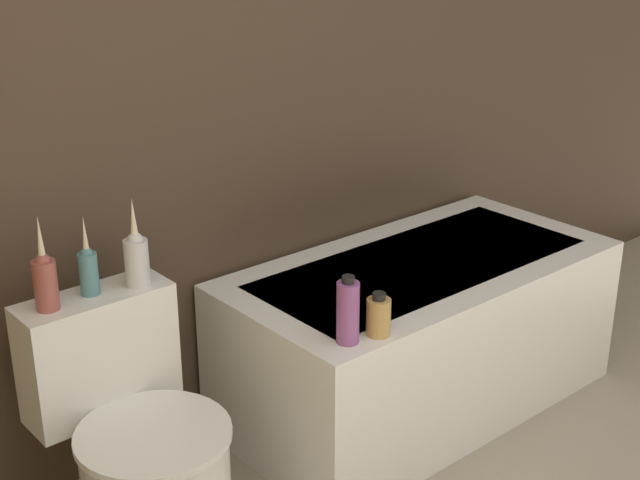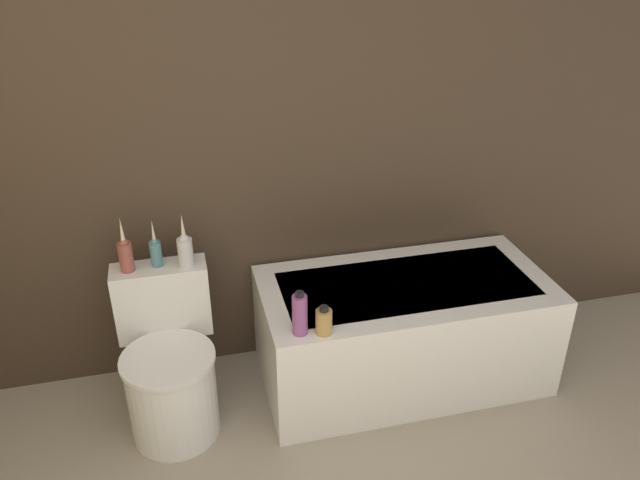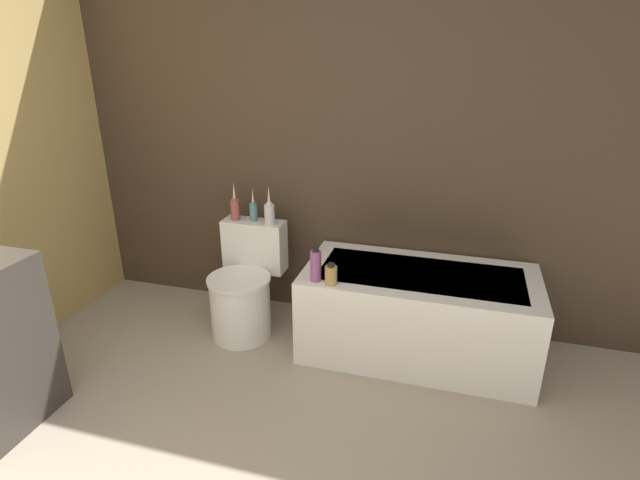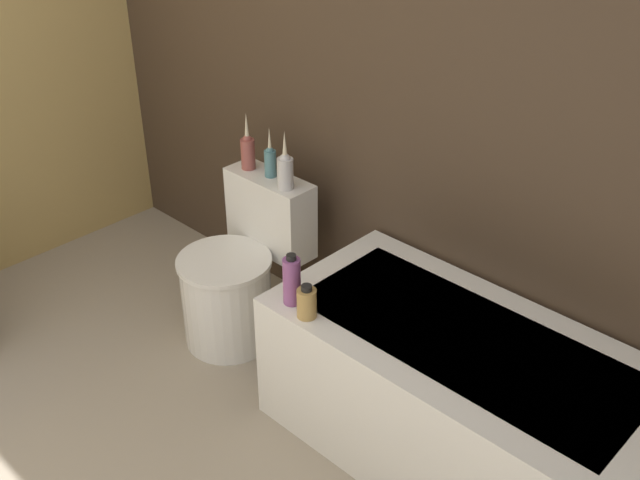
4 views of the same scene
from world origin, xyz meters
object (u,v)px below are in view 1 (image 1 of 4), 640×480
(bathtub, at_px, (418,333))
(vase_gold, at_px, (45,279))
(vase_bronze, at_px, (136,257))
(shampoo_bottle_tall, at_px, (348,312))
(shampoo_bottle_short, at_px, (379,316))
(toilet, at_px, (142,458))
(vase_silver, at_px, (88,268))

(bathtub, bearing_deg, vase_gold, 173.39)
(vase_bronze, height_order, shampoo_bottle_tall, vase_bronze)
(vase_bronze, relative_size, shampoo_bottle_short, 1.95)
(bathtub, distance_m, toilet, 1.14)
(toilet, bearing_deg, vase_silver, 90.00)
(vase_silver, height_order, vase_bronze, vase_bronze)
(bathtub, height_order, shampoo_bottle_tall, shampoo_bottle_tall)
(vase_bronze, bearing_deg, shampoo_bottle_tall, -42.00)
(bathtub, relative_size, shampoo_bottle_tall, 6.87)
(bathtub, bearing_deg, vase_bronze, 172.84)
(toilet, xyz_separation_m, vase_silver, (0.00, 0.21, 0.49))
(vase_silver, bearing_deg, bathtub, -8.03)
(vase_silver, distance_m, vase_bronze, 0.13)
(toilet, height_order, vase_bronze, vase_bronze)
(bathtub, xyz_separation_m, vase_gold, (-1.27, 0.15, 0.53))
(shampoo_bottle_short, bearing_deg, bathtub, 30.69)
(vase_silver, xyz_separation_m, shampoo_bottle_tall, (0.56, -0.42, -0.15))
(shampoo_bottle_short, bearing_deg, toilet, 160.54)
(bathtub, distance_m, vase_bronze, 1.15)
(bathtub, relative_size, vase_silver, 6.20)
(toilet, xyz_separation_m, vase_gold, (-0.13, 0.20, 0.51))
(vase_silver, xyz_separation_m, shampoo_bottle_short, (0.66, -0.45, -0.19))
(toilet, bearing_deg, vase_bronze, 54.64)
(shampoo_bottle_tall, bearing_deg, bathtub, 24.39)
(vase_bronze, distance_m, shampoo_bottle_short, 0.70)
(bathtub, xyz_separation_m, vase_bronze, (-1.02, 0.13, 0.53))
(vase_silver, bearing_deg, shampoo_bottle_short, -34.15)
(toilet, relative_size, vase_gold, 2.77)
(vase_bronze, xyz_separation_m, shampoo_bottle_tall, (0.43, -0.39, -0.16))
(toilet, xyz_separation_m, shampoo_bottle_tall, (0.56, -0.21, 0.34))
(toilet, relative_size, vase_bronze, 2.82)
(vase_gold, bearing_deg, vase_silver, 6.26)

